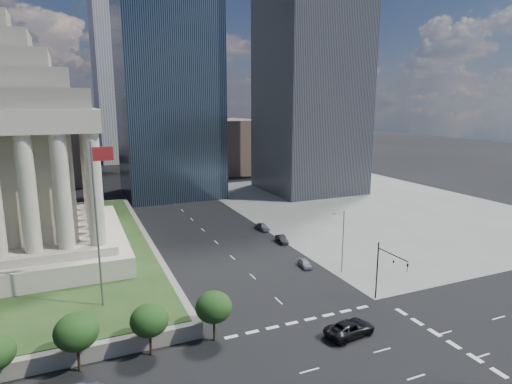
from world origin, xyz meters
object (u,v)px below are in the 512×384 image
parked_sedan_near (305,263)px  street_lamp_north (342,238)px  traffic_signal_ne (387,266)px  pickup_truck (350,328)px  parked_sedan_mid (282,239)px  flagpole (98,216)px  parked_sedan_far (263,227)px

parked_sedan_near → street_lamp_north: bearing=-37.9°
street_lamp_north → traffic_signal_ne: bearing=-94.2°
pickup_truck → parked_sedan_mid: (7.87, 32.98, -0.20)m
traffic_signal_ne → parked_sedan_near: traffic_signal_ne is taller
pickup_truck → parked_sedan_near: pickup_truck is taller
parked_sedan_mid → pickup_truck: bearing=-96.8°
flagpole → street_lamp_north: bearing=1.6°
parked_sedan_mid → flagpole: bearing=-145.1°
parked_sedan_near → parked_sedan_mid: 12.84m
pickup_truck → parked_sedan_mid: size_ratio=1.54×
street_lamp_north → parked_sedan_far: (-1.83, 25.93, -4.95)m
parked_sedan_mid → parked_sedan_far: bearing=96.6°
flagpole → pickup_truck: 32.01m
pickup_truck → parked_sedan_near: bearing=-24.0°
parked_sedan_near → parked_sedan_far: 21.76m
flagpole → parked_sedan_mid: size_ratio=4.97×
pickup_truck → parked_sedan_mid: pickup_truck is taller
parked_sedan_mid → parked_sedan_far: parked_sedan_far is taller
flagpole → parked_sedan_near: 33.97m
parked_sedan_near → flagpole: bearing=-161.4°
flagpole → street_lamp_north: (35.16, 1.00, -7.45)m
pickup_truck → parked_sedan_mid: bearing=-21.7°
traffic_signal_ne → pickup_truck: 10.97m
parked_sedan_near → parked_sedan_far: size_ratio=0.87×
parked_sedan_mid → traffic_signal_ne: bearing=-81.4°
flagpole → street_lamp_north: size_ratio=2.00×
parked_sedan_far → traffic_signal_ne: bearing=-91.9°
street_lamp_north → parked_sedan_far: street_lamp_north is taller
traffic_signal_ne → parked_sedan_far: bearing=91.5°
pickup_truck → parked_sedan_mid: 33.90m
traffic_signal_ne → street_lamp_north: 11.34m
parked_sedan_mid → parked_sedan_far: (0.00, 8.99, 0.05)m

